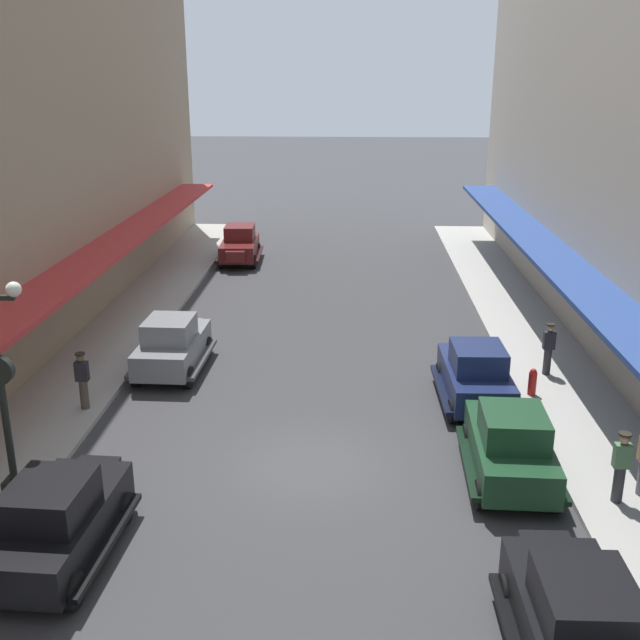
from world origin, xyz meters
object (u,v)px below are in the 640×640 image
parked_car_3 (172,343)px  lamp_post_with_clock (0,382)px  parked_car_5 (240,244)px  pedestrian_1 (621,467)px  pedestrian_2 (83,380)px  parked_car_2 (57,518)px  fire_hydrant (532,382)px  parked_car_0 (510,443)px  parked_car_4 (476,373)px  pedestrian_3 (548,348)px  parked_car_1 (579,621)px

parked_car_3 → lamp_post_with_clock: bearing=-101.5°
parked_car_5 → lamp_post_with_clock: 23.02m
pedestrian_1 → pedestrian_2: (-13.46, 4.25, 0.00)m
parked_car_2 → pedestrian_1: bearing=11.9°
lamp_post_with_clock → fire_hydrant: 14.45m
parked_car_0 → parked_car_5: 23.27m
parked_car_4 → pedestrian_3: size_ratio=2.57×
parked_car_0 → parked_car_2: 10.09m
parked_car_4 → pedestrian_2: (-11.13, -1.21, 0.07)m
parked_car_4 → parked_car_5: same height
parked_car_1 → parked_car_2: size_ratio=0.99×
parked_car_1 → parked_car_5: same height
pedestrian_1 → parked_car_0: bearing=152.9°
parked_car_2 → pedestrian_1: parked_car_2 is taller
fire_hydrant → parked_car_5: bearing=124.0°
pedestrian_1 → parked_car_1: bearing=-114.7°
parked_car_2 → pedestrian_2: 6.95m
parked_car_0 → parked_car_1: (-0.09, -6.02, 0.00)m
parked_car_5 → parked_car_3: bearing=-89.9°
pedestrian_3 → parked_car_3: bearing=179.6°
parked_car_0 → parked_car_3: bearing=146.1°
parked_car_4 → lamp_post_with_clock: 12.71m
parked_car_1 → pedestrian_1: 5.41m
lamp_post_with_clock → pedestrian_3: size_ratio=3.09×
parked_car_1 → parked_car_4: 10.37m
parked_car_0 → pedestrian_3: bearing=69.3°
parked_car_5 → lamp_post_with_clock: (-1.62, -22.87, 2.04)m
lamp_post_with_clock → pedestrian_2: 5.18m
pedestrian_2 → pedestrian_3: 14.05m
parked_car_1 → lamp_post_with_clock: size_ratio=0.83×
parked_car_0 → parked_car_4: (-0.16, 4.35, 0.00)m
parked_car_1 → pedestrian_3: 12.60m
parked_car_1 → parked_car_4: bearing=90.4°
parked_car_1 → pedestrian_3: bearing=78.7°
parked_car_2 → pedestrian_2: (-1.85, 6.70, 0.07)m
parked_car_0 → lamp_post_with_clock: lamp_post_with_clock is taller
parked_car_1 → parked_car_5: 28.84m
parked_car_1 → pedestrian_1: bearing=65.3°
pedestrian_1 → pedestrian_3: same height
fire_hydrant → pedestrian_1: pedestrian_1 is taller
parked_car_0 → pedestrian_1: parked_car_0 is taller
parked_car_2 → parked_car_3: 9.97m
parked_car_3 → fire_hydrant: 11.24m
parked_car_0 → pedestrian_2: size_ratio=2.57×
parked_car_0 → parked_car_2: (-9.44, -3.56, 0.00)m
parked_car_3 → parked_car_5: same height
parked_car_3 → pedestrian_1: parked_car_3 is taller
parked_car_0 → parked_car_1: 6.03m
parked_car_3 → parked_car_0: bearing=-33.9°
parked_car_3 → lamp_post_with_clock: lamp_post_with_clock is taller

